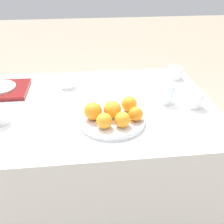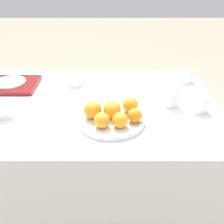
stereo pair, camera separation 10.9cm
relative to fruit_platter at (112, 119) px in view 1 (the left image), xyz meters
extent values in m
plane|color=gray|center=(-0.13, 0.17, -0.78)|extent=(12.00, 12.00, 0.00)
cube|color=white|center=(-0.13, 0.17, -0.40)|extent=(1.28, 0.83, 0.77)
cylinder|color=silver|center=(0.00, 0.00, 0.00)|extent=(0.28, 0.28, 0.02)
torus|color=silver|center=(0.00, 0.00, 0.00)|extent=(0.29, 0.29, 0.02)
sphere|color=orange|center=(0.00, 0.01, 0.04)|extent=(0.08, 0.08, 0.08)
sphere|color=orange|center=(0.10, -0.02, 0.04)|extent=(0.06, 0.06, 0.06)
sphere|color=orange|center=(-0.04, -0.06, 0.04)|extent=(0.06, 0.06, 0.06)
sphere|color=orange|center=(0.04, -0.06, 0.04)|extent=(0.06, 0.06, 0.06)
sphere|color=orange|center=(0.08, 0.06, 0.04)|extent=(0.07, 0.07, 0.07)
sphere|color=orange|center=(-0.08, 0.01, 0.04)|extent=(0.08, 0.08, 0.08)
cylinder|color=silver|center=(0.28, 0.15, 0.03)|extent=(0.08, 0.08, 0.10)
cylinder|color=white|center=(-0.20, 0.38, 0.02)|extent=(0.08, 0.08, 0.07)
cylinder|color=white|center=(0.41, 0.43, 0.02)|extent=(0.09, 0.09, 0.06)
cylinder|color=white|center=(0.40, 0.09, 0.02)|extent=(0.08, 0.08, 0.07)
camera|label=1|loc=(-0.11, -0.93, 0.60)|focal=42.00mm
camera|label=2|loc=(0.00, -0.94, 0.60)|focal=42.00mm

